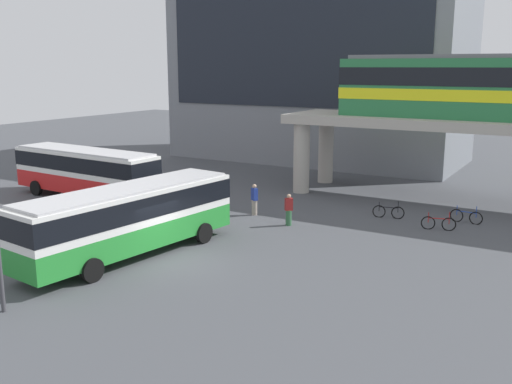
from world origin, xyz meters
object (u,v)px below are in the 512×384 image
object	(u,v)px
bus_secondary	(85,168)
bicycle_red	(438,223)
bicycle_blue	(466,217)
station_building	(319,54)
bus_main	(129,214)
bicycle_black	(388,212)
pedestrian_near_building	(254,200)
pedestrian_at_kerb	(289,211)

from	to	relation	value
bus_secondary	bicycle_red	xyz separation A→B (m)	(21.61, 4.04, -1.63)
bicycle_blue	bus_secondary	bearing A→B (deg)	-164.56
bus_secondary	bicycle_blue	distance (m)	23.49
station_building	bus_secondary	bearing A→B (deg)	-104.58
bus_main	bicycle_black	distance (m)	14.93
bicycle_black	pedestrian_near_building	xyz separation A→B (m)	(-6.93, -3.25, 0.51)
pedestrian_near_building	bicycle_black	bearing A→B (deg)	25.16
station_building	bus_secondary	world-z (taller)	station_building
station_building	bicycle_blue	bearing A→B (deg)	-45.29
bicycle_red	pedestrian_at_kerb	world-z (taller)	pedestrian_at_kerb
bicycle_red	pedestrian_at_kerb	xyz separation A→B (m)	(-7.23, -3.20, 0.46)
bus_main	bicycle_blue	size ratio (longest dim) A/B	6.30
bicycle_blue	pedestrian_near_building	distance (m)	11.81
bus_main	bicycle_black	xyz separation A→B (m)	(7.99, 12.50, -1.63)
bus_secondary	bicycle_red	world-z (taller)	bus_secondary
station_building	bus_main	bearing A→B (deg)	-81.42
station_building	bicycle_blue	distance (m)	25.31
station_building	pedestrian_at_kerb	bearing A→B (deg)	-69.27
pedestrian_at_kerb	pedestrian_near_building	xyz separation A→B (m)	(-2.74, 1.00, 0.04)
bus_main	bus_secondary	world-z (taller)	same
bicycle_red	bus_secondary	bearing A→B (deg)	-169.40
bicycle_blue	pedestrian_at_kerb	xyz separation A→B (m)	(-8.22, -5.39, 0.46)
bus_main	bus_secondary	xyz separation A→B (m)	(-10.58, 7.41, 0.00)
pedestrian_near_building	bus_main	bearing A→B (deg)	-96.53
bicycle_black	bus_main	bearing A→B (deg)	-122.57
station_building	pedestrian_near_building	distance (m)	23.56
station_building	bus_main	world-z (taller)	station_building
bicycle_blue	pedestrian_near_building	size ratio (longest dim) A/B	0.98
bicycle_black	pedestrian_at_kerb	world-z (taller)	pedestrian_at_kerb
bus_secondary	bicycle_red	distance (m)	22.04
bus_secondary	pedestrian_at_kerb	world-z (taller)	bus_secondary
bus_main	bicycle_black	size ratio (longest dim) A/B	6.40
bus_secondary	bicycle_black	world-z (taller)	bus_secondary
bus_main	bicycle_blue	xyz separation A→B (m)	(12.01, 13.65, -1.63)
bus_main	bicycle_blue	distance (m)	18.25
bicycle_blue	pedestrian_near_building	world-z (taller)	pedestrian_near_building
station_building	bicycle_red	distance (m)	26.22
pedestrian_at_kerb	pedestrian_near_building	distance (m)	2.91
bicycle_blue	bicycle_red	bearing A→B (deg)	-114.17
pedestrian_at_kerb	bus_secondary	bearing A→B (deg)	-176.63
bus_secondary	pedestrian_near_building	xyz separation A→B (m)	(11.64, 1.84, -1.12)
bus_main	bus_secondary	bearing A→B (deg)	145.00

